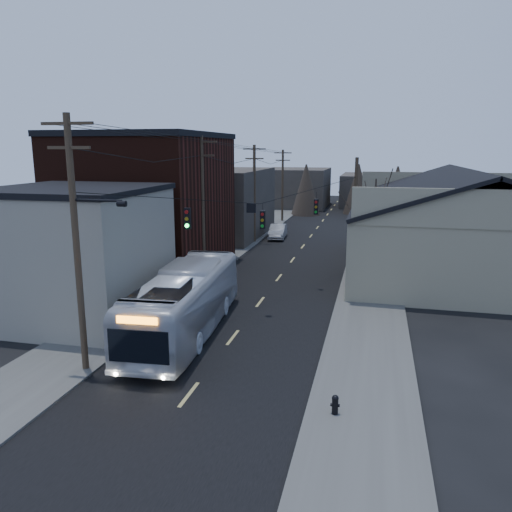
# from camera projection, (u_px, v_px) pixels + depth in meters

# --- Properties ---
(ground) EXTENTS (160.00, 160.00, 0.00)m
(ground) POSITION_uv_depth(u_px,v_px,m) (168.00, 422.00, 17.05)
(ground) COLOR black
(ground) RESTS_ON ground
(road_surface) EXTENTS (9.00, 110.00, 0.02)m
(road_surface) POSITION_uv_depth(u_px,v_px,m) (300.00, 251.00, 45.55)
(road_surface) COLOR black
(road_surface) RESTS_ON ground
(sidewalk_left) EXTENTS (4.00, 110.00, 0.12)m
(sidewalk_left) POSITION_uv_depth(u_px,v_px,m) (231.00, 247.00, 47.03)
(sidewalk_left) COLOR #474744
(sidewalk_left) RESTS_ON ground
(sidewalk_right) EXTENTS (4.00, 110.00, 0.12)m
(sidewalk_right) POSITION_uv_depth(u_px,v_px,m) (373.00, 254.00, 44.06)
(sidewalk_right) COLOR #474744
(sidewalk_right) RESTS_ON ground
(building_clapboard) EXTENTS (8.00, 8.00, 7.00)m
(building_clapboard) POSITION_uv_depth(u_px,v_px,m) (77.00, 256.00, 26.92)
(building_clapboard) COLOR gray
(building_clapboard) RESTS_ON ground
(building_brick) EXTENTS (10.00, 12.00, 10.00)m
(building_brick) POSITION_uv_depth(u_px,v_px,m) (148.00, 205.00, 37.28)
(building_brick) COLOR black
(building_brick) RESTS_ON ground
(building_left_far) EXTENTS (9.00, 14.00, 7.00)m
(building_left_far) POSITION_uv_depth(u_px,v_px,m) (220.00, 203.00, 52.69)
(building_left_far) COLOR #35302B
(building_left_far) RESTS_ON ground
(warehouse) EXTENTS (16.16, 20.60, 7.73)m
(warehouse) POSITION_uv_depth(u_px,v_px,m) (463.00, 237.00, 37.26)
(warehouse) COLOR gray
(warehouse) RESTS_ON ground
(building_far_left) EXTENTS (10.00, 12.00, 6.00)m
(building_far_left) POSITION_uv_depth(u_px,v_px,m) (296.00, 188.00, 79.55)
(building_far_left) COLOR #35302B
(building_far_left) RESTS_ON ground
(building_far_right) EXTENTS (12.00, 14.00, 5.00)m
(building_far_right) POSITION_uv_depth(u_px,v_px,m) (379.00, 190.00, 81.43)
(building_far_right) COLOR #35302B
(building_far_right) RESTS_ON ground
(bare_tree) EXTENTS (0.40, 0.40, 7.20)m
(bare_tree) POSITION_uv_depth(u_px,v_px,m) (373.00, 232.00, 33.81)
(bare_tree) COLOR black
(bare_tree) RESTS_ON ground
(utility_lines) EXTENTS (11.24, 45.28, 10.50)m
(utility_lines) POSITION_uv_depth(u_px,v_px,m) (251.00, 202.00, 39.65)
(utility_lines) COLOR #382B1E
(utility_lines) RESTS_ON ground
(bus) EXTENTS (3.67, 12.24, 3.36)m
(bus) POSITION_uv_depth(u_px,v_px,m) (185.00, 302.00, 24.85)
(bus) COLOR silver
(bus) RESTS_ON ground
(parked_car) EXTENTS (1.88, 4.54, 1.46)m
(parked_car) POSITION_uv_depth(u_px,v_px,m) (278.00, 232.00, 51.58)
(parked_car) COLOR #94969A
(parked_car) RESTS_ON ground
(fire_hydrant) EXTENTS (0.33, 0.24, 0.71)m
(fire_hydrant) POSITION_uv_depth(u_px,v_px,m) (335.00, 404.00, 17.30)
(fire_hydrant) COLOR black
(fire_hydrant) RESTS_ON sidewalk_right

